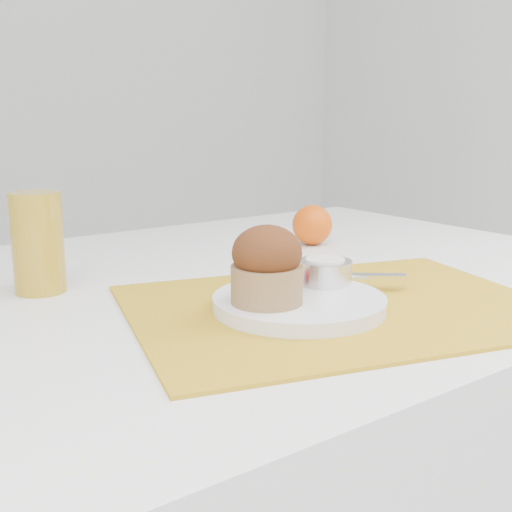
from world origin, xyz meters
TOP-DOWN VIEW (x-y plane):
  - placemat at (0.05, -0.14)m, footprint 0.54×0.46m
  - plate at (-0.00, -0.12)m, footprint 0.24×0.24m
  - ramekin at (0.06, -0.10)m, footprint 0.08×0.08m
  - cream at (0.06, -0.10)m, footprint 0.05×0.05m
  - raspberry_near at (0.01, -0.09)m, footprint 0.02×0.02m
  - raspberry_far at (0.03, -0.08)m, footprint 0.02×0.02m
  - butter_knife at (0.08, -0.08)m, footprint 0.15×0.12m
  - orange at (0.26, 0.15)m, footprint 0.07×0.07m
  - juice_glass at (-0.20, 0.13)m, footprint 0.08×0.08m
  - muffin at (-0.04, -0.12)m, footprint 0.10×0.10m

SIDE VIEW (x-z plane):
  - placemat at x=0.05m, z-range 0.75..0.75m
  - plate at x=0.00m, z-range 0.75..0.77m
  - butter_knife at x=0.08m, z-range 0.77..0.77m
  - raspberry_near at x=0.01m, z-range 0.77..0.79m
  - raspberry_far at x=0.03m, z-range 0.77..0.79m
  - ramekin at x=0.06m, z-range 0.77..0.80m
  - orange at x=0.26m, z-range 0.75..0.82m
  - cream at x=0.06m, z-range 0.79..0.80m
  - muffin at x=-0.04m, z-range 0.77..0.85m
  - juice_glass at x=-0.20m, z-range 0.75..0.87m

